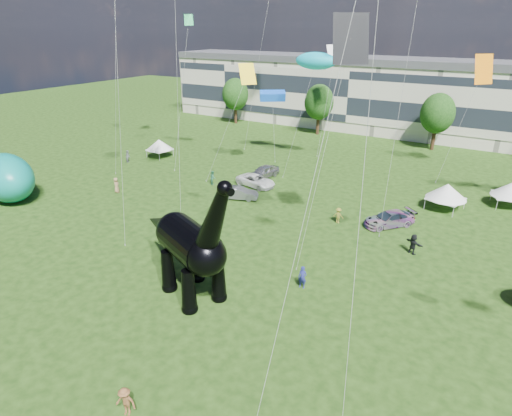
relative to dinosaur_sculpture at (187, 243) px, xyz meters
The scene contains 16 objects.
ground 4.50m from the dinosaur_sculpture, 102.59° to the right, with size 220.00×220.00×0.00m, color #16330C.
terrace_row 60.74m from the dinosaur_sculpture, 97.97° to the left, with size 78.00×11.00×12.00m, color beige.
tree_far_left 59.53m from the dinosaur_sculpture, 120.75° to the left, with size 5.20×5.20×9.44m.
tree_mid_left 52.66m from the dinosaur_sculpture, 103.65° to the left, with size 5.20×5.20×9.44m.
tree_mid_right 51.73m from the dinosaur_sculpture, 81.57° to the left, with size 5.20×5.20×9.44m.
dinosaur_sculpture is the anchor object (origin of this frame).
car_silver 26.75m from the dinosaur_sculpture, 108.66° to the left, with size 1.90×4.72×1.61m, color #A9A8AD.
car_grey 18.96m from the dinosaur_sculpture, 112.30° to the left, with size 1.51×4.33×1.43m, color slate.
car_white 23.44m from the dinosaur_sculpture, 109.29° to the left, with size 2.36×5.12×1.42m, color white.
car_dark 21.66m from the dinosaur_sculpture, 63.34° to the left, with size 2.11×5.20×1.51m, color #595960.
gazebo_near 29.84m from the dinosaur_sculpture, 62.93° to the left, with size 5.01×5.01×2.91m.
gazebo_far 36.70m from the dinosaur_sculpture, 57.94° to the left, with size 4.99×4.99×2.82m.
gazebo_left 36.90m from the dinosaur_sculpture, 136.71° to the left, with size 4.10×4.10×2.67m.
inflatable_teal 29.39m from the dinosaur_sculpture, behind, with size 8.56×5.35×5.35m, color #0B867D.
visitors 12.65m from the dinosaur_sculpture, 100.96° to the left, with size 53.17×47.02×1.87m.
kites 29.76m from the dinosaur_sculpture, 92.91° to the left, with size 57.45×49.98×30.73m.
Camera 1 is at (18.91, -18.73, 18.49)m, focal length 30.00 mm.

